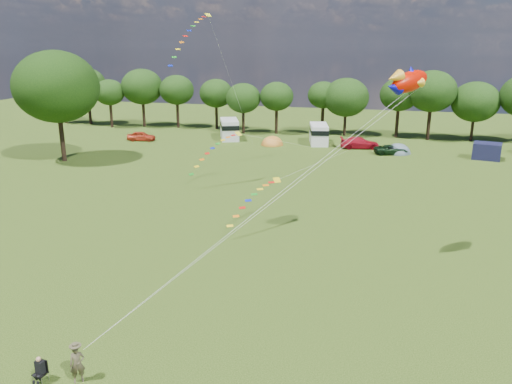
% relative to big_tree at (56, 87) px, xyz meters
% --- Properties ---
extents(ground_plane, '(180.00, 180.00, 0.00)m').
position_rel_big_tree_xyz_m(ground_plane, '(30.00, -28.00, -9.02)').
color(ground_plane, black).
rests_on(ground_plane, ground).
extents(tree_line, '(102.98, 10.98, 10.27)m').
position_rel_big_tree_xyz_m(tree_line, '(35.30, 26.99, -2.67)').
color(tree_line, black).
rests_on(tree_line, ground).
extents(big_tree, '(10.00, 10.00, 13.28)m').
position_rel_big_tree_xyz_m(big_tree, '(0.00, 0.00, 0.00)').
color(big_tree, black).
rests_on(big_tree, ground).
extents(car_a, '(4.49, 2.45, 1.42)m').
position_rel_big_tree_xyz_m(car_a, '(2.81, 14.77, -8.31)').
color(car_a, '#BC361D').
rests_on(car_a, ground).
extents(car_c, '(5.47, 3.09, 1.55)m').
position_rel_big_tree_xyz_m(car_c, '(34.77, 17.44, -8.24)').
color(car_c, '#B01121').
rests_on(car_c, ground).
extents(car_d, '(4.87, 3.34, 1.21)m').
position_rel_big_tree_xyz_m(car_d, '(39.01, 14.65, -8.41)').
color(car_d, black).
rests_on(car_d, ground).
extents(campervan_b, '(4.62, 6.53, 2.95)m').
position_rel_big_tree_xyz_m(campervan_b, '(15.03, 19.81, -7.44)').
color(campervan_b, silver).
rests_on(campervan_b, ground).
extents(campervan_c, '(3.58, 6.12, 2.81)m').
position_rel_big_tree_xyz_m(campervan_c, '(28.75, 19.45, -7.51)').
color(campervan_c, silver).
rests_on(campervan_c, ground).
extents(tent_orange, '(3.23, 3.53, 2.52)m').
position_rel_big_tree_xyz_m(tent_orange, '(22.48, 16.73, -9.00)').
color(tent_orange, '#C47827').
rests_on(tent_orange, ground).
extents(tent_greyblue, '(3.40, 3.72, 2.53)m').
position_rel_big_tree_xyz_m(tent_greyblue, '(39.91, 15.59, -9.00)').
color(tent_greyblue, '#4E5F68').
rests_on(tent_greyblue, ground).
extents(awning_navy, '(3.72, 3.25, 2.04)m').
position_rel_big_tree_xyz_m(awning_navy, '(50.62, 14.78, -8.00)').
color(awning_navy, '#171737').
rests_on(awning_navy, ground).
extents(kite_flyer, '(0.75, 0.71, 1.72)m').
position_rel_big_tree_xyz_m(kite_flyer, '(26.63, -36.50, -8.16)').
color(kite_flyer, '#4C4630').
rests_on(kite_flyer, ground).
extents(camp_chair, '(0.58, 0.58, 1.26)m').
position_rel_big_tree_xyz_m(camp_chair, '(25.13, -36.95, -8.26)').
color(camp_chair, '#99999E').
rests_on(camp_chair, ground).
extents(fish_kite, '(3.03, 3.24, 1.88)m').
position_rel_big_tree_xyz_m(fish_kite, '(39.43, -20.15, 2.67)').
color(fish_kite, '#C41100').
rests_on(fish_kite, ground).
extents(streamer_kite_a, '(3.33, 5.65, 5.78)m').
position_rel_big_tree_xyz_m(streamer_kite_a, '(16.41, 2.79, 6.26)').
color(streamer_kite_a, '#FFFB1B').
rests_on(streamer_kite_a, ground).
extents(streamer_kite_b, '(4.22, 4.75, 3.82)m').
position_rel_big_tree_xyz_m(streamer_kite_b, '(22.20, -5.38, -5.01)').
color(streamer_kite_b, yellow).
rests_on(streamer_kite_b, ground).
extents(streamer_kite_c, '(3.11, 4.86, 2.77)m').
position_rel_big_tree_xyz_m(streamer_kite_c, '(29.34, -16.84, -6.15)').
color(streamer_kite_c, gold).
rests_on(streamer_kite_c, ground).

